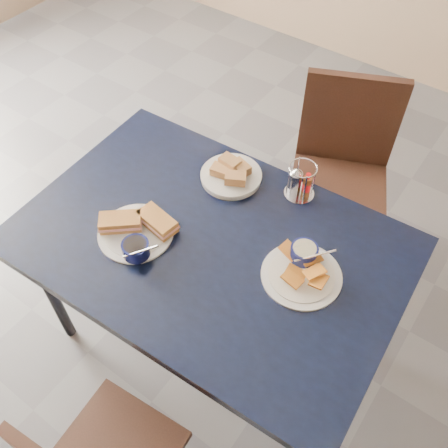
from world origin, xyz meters
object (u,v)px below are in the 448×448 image
Objects in this scene: dining_table at (210,251)px; sandwich_plate at (137,230)px; plantain_plate at (303,266)px; bread_basket at (231,174)px; condiment_caddy at (300,182)px; chair_far at (349,164)px.

sandwich_plate is at bearing -149.89° from dining_table.
bread_basket is at bearing 154.37° from plantain_plate.
sandwich_plate is 1.34× the size of bread_basket.
condiment_caddy reaches higher than sandwich_plate.
sandwich_plate is at bearing -104.25° from bread_basket.
chair_far reaches higher than dining_table.
plantain_plate is (0.31, 0.08, 0.08)m from dining_table.
sandwich_plate is 0.56m from plantain_plate.
dining_table is 0.33m from plantain_plate.
plantain_plate is at bearing 21.07° from sandwich_plate.
bread_basket is 1.65× the size of condiment_caddy.
plantain_plate is at bearing -57.49° from condiment_caddy.
bread_basket is at bearing 111.32° from dining_table.
plantain_plate is at bearing 14.18° from dining_table.
plantain_plate is (0.17, -0.78, 0.25)m from chair_far.
chair_far is at bearing 70.25° from sandwich_plate.
bread_basket is at bearing 75.75° from sandwich_plate.
chair_far is 0.84m from plantain_plate.
sandwich_plate is 0.42m from bread_basket.
bread_basket is (-0.25, -0.58, 0.26)m from chair_far.
chair_far reaches higher than bread_basket.
sandwich_plate is (-0.21, -0.12, 0.09)m from dining_table.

